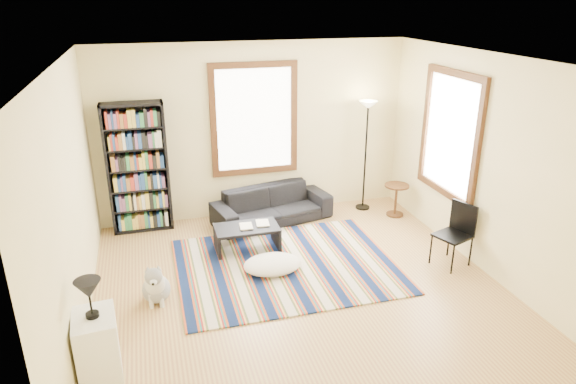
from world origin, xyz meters
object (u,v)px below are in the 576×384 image
object	(u,v)px
bookshelf	(138,168)
floor_cushion	(272,264)
white_cabinet	(98,348)
floor_lamp	(365,156)
sofa	(272,205)
coffee_table	(247,238)
dog	(156,281)
folding_chair	(452,236)
side_table	(396,200)

from	to	relation	value
bookshelf	floor_cushion	bearing A→B (deg)	-48.55
white_cabinet	floor_lamp	bearing A→B (deg)	32.98
sofa	floor_cushion	world-z (taller)	sofa
sofa	coffee_table	world-z (taller)	sofa
white_cabinet	dog	world-z (taller)	white_cabinet
coffee_table	dog	bearing A→B (deg)	-142.61
sofa	bookshelf	world-z (taller)	bookshelf
floor_lamp	folding_chair	world-z (taller)	floor_lamp
folding_chair	white_cabinet	xyz separation A→B (m)	(-4.45, -1.06, -0.08)
floor_cushion	dog	bearing A→B (deg)	-168.45
bookshelf	coffee_table	xyz separation A→B (m)	(1.42, -1.14, -0.82)
floor_cushion	floor_lamp	bearing A→B (deg)	39.42
coffee_table	floor_lamp	world-z (taller)	floor_lamp
dog	folding_chair	bearing A→B (deg)	1.98
floor_cushion	white_cabinet	world-z (taller)	white_cabinet
coffee_table	floor_cushion	xyz separation A→B (m)	(0.20, -0.69, -0.08)
sofa	side_table	xyz separation A→B (m)	(2.03, -0.33, -0.01)
sofa	floor_cushion	xyz separation A→B (m)	(-0.39, -1.57, -0.18)
floor_lamp	floor_cushion	bearing A→B (deg)	-140.58
floor_cushion	dog	size ratio (longest dim) A/B	1.48
bookshelf	side_table	distance (m)	4.15
floor_lamp	dog	distance (m)	4.11
sofa	dog	size ratio (longest dim) A/B	3.60
folding_chair	floor_cushion	bearing A→B (deg)	148.44
bookshelf	dog	bearing A→B (deg)	-87.08
white_cabinet	bookshelf	bearing A→B (deg)	77.22
sofa	dog	bearing A→B (deg)	-148.26
bookshelf	floor_cushion	distance (m)	2.61
coffee_table	side_table	world-z (taller)	side_table
sofa	floor_lamp	bearing A→B (deg)	-9.38
bookshelf	side_table	world-z (taller)	bookshelf
floor_lamp	white_cabinet	size ratio (longest dim) A/B	2.66
coffee_table	folding_chair	world-z (taller)	folding_chair
floor_cushion	side_table	distance (m)	2.72
bookshelf	floor_cushion	world-z (taller)	bookshelf
floor_cushion	floor_lamp	xyz separation A→B (m)	(2.03, 1.67, 0.83)
sofa	folding_chair	distance (m)	2.86
coffee_table	floor_cushion	world-z (taller)	coffee_table
dog	coffee_table	bearing A→B (deg)	41.97
floor_lamp	folding_chair	xyz separation A→B (m)	(0.34, -2.15, -0.50)
folding_chair	sofa	bearing A→B (deg)	114.04
side_table	folding_chair	size ratio (longest dim) A/B	0.63
dog	sofa	bearing A→B (deg)	49.20
sofa	bookshelf	size ratio (longest dim) A/B	0.95
bookshelf	dog	size ratio (longest dim) A/B	3.81
floor_lamp	white_cabinet	xyz separation A→B (m)	(-4.11, -3.21, -0.58)
floor_lamp	bookshelf	bearing A→B (deg)	177.33
floor_cushion	folding_chair	world-z (taller)	folding_chair
coffee_table	folding_chair	bearing A→B (deg)	-24.64
bookshelf	folding_chair	world-z (taller)	bookshelf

